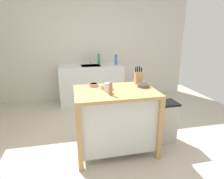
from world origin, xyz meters
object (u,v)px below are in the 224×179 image
at_px(knife_block, 138,77).
at_px(trash_bin, 164,121).
at_px(bowl_ceramic_wide, 107,87).
at_px(bottle_dish_soap, 116,60).
at_px(pepper_grinder, 111,89).
at_px(bowl_ceramic_small, 143,85).
at_px(drinking_cup, 107,88).
at_px(kitchen_island, 115,117).
at_px(bottle_spray_cleaner, 99,59).
at_px(sink_faucet, 90,60).
at_px(bowl_stoneware_deep, 94,85).

height_order(knife_block, trash_bin, knife_block).
relative_size(bowl_ceramic_wide, bottle_dish_soap, 0.67).
bearing_deg(pepper_grinder, bowl_ceramic_small, 25.48).
bearing_deg(drinking_cup, bottle_dish_soap, 73.36).
xyz_separation_m(kitchen_island, knife_block, (0.42, 0.27, 0.48)).
bearing_deg(bowl_ceramic_wide, bottle_spray_cleaner, 84.27).
distance_m(bowl_ceramic_wide, bowl_ceramic_small, 0.52).
height_order(kitchen_island, bowl_ceramic_wide, bowl_ceramic_wide).
relative_size(kitchen_island, sink_faucet, 4.89).
relative_size(knife_block, trash_bin, 0.40).
bearing_deg(bottle_dish_soap, bowl_stoneware_deep, -113.50).
bearing_deg(bowl_stoneware_deep, sink_faucet, 85.45).
height_order(bowl_ceramic_small, trash_bin, bowl_ceramic_small).
relative_size(bowl_ceramic_small, bottle_spray_cleaner, 0.70).
xyz_separation_m(kitchen_island, trash_bin, (0.78, 0.06, -0.18)).
bearing_deg(bottle_dish_soap, bowl_ceramic_small, -91.89).
height_order(pepper_grinder, sink_faucet, sink_faucet).
bearing_deg(bowl_ceramic_wide, drinking_cup, -96.15).
xyz_separation_m(bowl_ceramic_small, drinking_cup, (-0.53, -0.12, 0.03)).
bearing_deg(bowl_ceramic_small, bowl_stoneware_deep, 164.42).
xyz_separation_m(bowl_stoneware_deep, trash_bin, (1.03, -0.19, -0.59)).
height_order(bowl_stoneware_deep, trash_bin, bowl_stoneware_deep).
distance_m(bowl_stoneware_deep, pepper_grinder, 0.46).
relative_size(kitchen_island, bottle_dish_soap, 4.61).
bearing_deg(sink_faucet, bowl_ceramic_wide, -89.84).
height_order(bowl_stoneware_deep, pepper_grinder, pepper_grinder).
bearing_deg(trash_bin, bowl_stoneware_deep, 169.70).
height_order(drinking_cup, bottle_spray_cleaner, bottle_spray_cleaner).
distance_m(bowl_ceramic_wide, bottle_spray_cleaner, 2.01).
xyz_separation_m(bowl_ceramic_small, bowl_stoneware_deep, (-0.67, 0.19, -0.00)).
height_order(bowl_ceramic_small, pepper_grinder, pepper_grinder).
relative_size(drinking_cup, bottle_dish_soap, 0.51).
bearing_deg(bottle_spray_cleaner, bowl_ceramic_small, -81.10).
bearing_deg(bottle_spray_cleaner, sink_faucet, 172.94).
distance_m(knife_block, sink_faucet, 1.92).
bearing_deg(trash_bin, sink_faucet, 113.29).
bearing_deg(knife_block, bowl_ceramic_small, -89.83).
height_order(bowl_ceramic_small, drinking_cup, drinking_cup).
distance_m(kitchen_island, bowl_stoneware_deep, 0.55).
bearing_deg(bowl_stoneware_deep, pepper_grinder, -70.61).
height_order(pepper_grinder, trash_bin, pepper_grinder).
height_order(bowl_stoneware_deep, sink_faucet, sink_faucet).
bearing_deg(bowl_ceramic_small, sink_faucet, 104.31).
distance_m(bowl_ceramic_small, trash_bin, 0.70).
xyz_separation_m(bowl_ceramic_wide, bowl_stoneware_deep, (-0.15, 0.16, -0.01)).
distance_m(knife_block, trash_bin, 0.78).
distance_m(kitchen_island, sink_faucet, 2.18).
bearing_deg(bottle_dish_soap, pepper_grinder, -105.30).
xyz_separation_m(bowl_ceramic_wide, drinking_cup, (-0.02, -0.15, 0.03)).
relative_size(kitchen_island, bowl_ceramic_small, 6.40).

